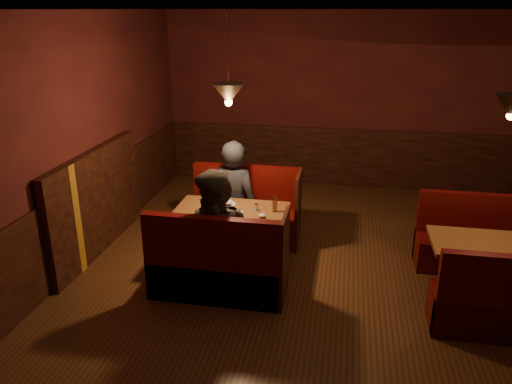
% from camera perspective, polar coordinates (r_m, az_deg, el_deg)
% --- Properties ---
extents(room, '(6.02, 7.02, 2.92)m').
position_cam_1_polar(room, '(5.30, 5.99, -0.39)').
color(room, '#4D3016').
rests_on(room, ground).
extents(main_table, '(1.31, 0.80, 0.92)m').
position_cam_1_polar(main_table, '(5.87, -2.76, -3.57)').
color(main_table, brown).
rests_on(main_table, ground).
extents(main_bench_far, '(1.44, 0.51, 0.98)m').
position_cam_1_polar(main_bench_far, '(6.62, -1.13, -2.84)').
color(main_bench_far, '#4C0C0C').
rests_on(main_bench_far, ground).
extents(main_bench_near, '(1.44, 0.51, 0.98)m').
position_cam_1_polar(main_bench_near, '(5.32, -4.40, -9.02)').
color(main_bench_near, '#4C0C0C').
rests_on(main_bench_near, ground).
extents(second_table, '(1.13, 0.72, 0.64)m').
position_cam_1_polar(second_table, '(5.76, 24.76, -6.78)').
color(second_table, brown).
rests_on(second_table, ground).
extents(second_bench_far, '(1.25, 0.47, 0.89)m').
position_cam_1_polar(second_bench_far, '(6.43, 23.41, -5.61)').
color(second_bench_far, '#4C0C0C').
rests_on(second_bench_far, ground).
extents(second_bench_near, '(1.25, 0.47, 0.89)m').
position_cam_1_polar(second_bench_near, '(5.28, 26.38, -11.89)').
color(second_bench_near, '#4C0C0C').
rests_on(second_bench_near, ground).
extents(diner_a, '(0.71, 0.55, 1.74)m').
position_cam_1_polar(diner_a, '(6.28, -2.55, 1.29)').
color(diner_a, black).
rests_on(diner_a, ground).
extents(diner_b, '(1.02, 0.91, 1.73)m').
position_cam_1_polar(diner_b, '(5.14, -4.49, -3.23)').
color(diner_b, '#3C3732').
rests_on(diner_b, ground).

